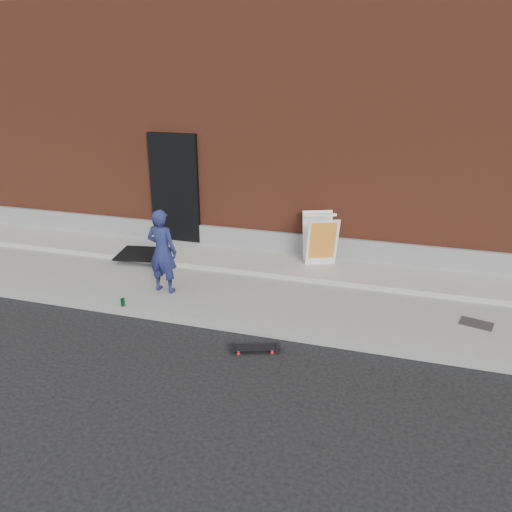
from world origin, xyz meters
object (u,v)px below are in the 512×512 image
(child, at_px, (162,251))
(pizza_sign, at_px, (320,239))
(soda_can, at_px, (123,302))
(skateboard, at_px, (255,348))

(child, relative_size, pizza_sign, 1.50)
(soda_can, bearing_deg, pizza_sign, 42.63)
(child, relative_size, soda_can, 11.25)
(skateboard, bearing_deg, child, 148.85)
(skateboard, distance_m, soda_can, 2.42)
(pizza_sign, bearing_deg, skateboard, -97.25)
(child, bearing_deg, skateboard, 153.27)
(pizza_sign, height_order, soda_can, pizza_sign)
(skateboard, bearing_deg, pizza_sign, 82.75)
(child, bearing_deg, pizza_sign, -138.33)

